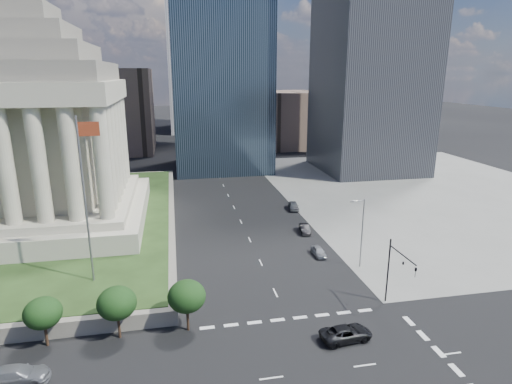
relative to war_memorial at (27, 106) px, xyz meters
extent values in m
plane|color=black|center=(34.00, 52.00, -21.40)|extent=(500.00, 500.00, 0.00)
cube|color=slate|center=(80.00, 12.00, -21.38)|extent=(68.00, 90.00, 0.03)
cylinder|color=slate|center=(12.00, -24.00, -9.50)|extent=(0.24, 0.24, 20.00)
cube|color=maroon|center=(13.20, -24.00, -1.00)|extent=(2.40, 0.05, 1.60)
cube|color=black|center=(36.00, 47.00, 8.60)|extent=(26.00, 26.00, 60.00)
cube|color=brown|center=(66.00, 82.00, -11.40)|extent=(20.00, 30.00, 20.00)
cube|color=brown|center=(4.00, 82.00, -7.40)|extent=(24.00, 30.00, 28.00)
cylinder|color=black|center=(46.50, -32.50, -17.40)|extent=(0.18, 0.18, 8.00)
cylinder|color=black|center=(46.50, -35.25, -14.20)|extent=(0.14, 5.50, 0.14)
cube|color=black|center=(46.50, -38.00, -15.00)|extent=(0.30, 0.30, 1.10)
cylinder|color=slate|center=(47.50, -23.00, -16.40)|extent=(0.16, 0.16, 10.00)
cylinder|color=slate|center=(46.60, -23.00, -11.60)|extent=(1.80, 0.12, 0.12)
cube|color=slate|center=(45.70, -23.00, -11.70)|extent=(0.50, 0.22, 0.14)
imported|color=black|center=(38.82, -38.87, -20.65)|extent=(5.65, 3.05, 1.51)
imported|color=slate|center=(7.89, -39.28, -20.60)|extent=(2.31, 5.53, 1.60)
imported|color=gray|center=(43.04, -18.25, -20.74)|extent=(1.56, 3.85, 1.31)
imported|color=black|center=(43.88, -8.60, -20.69)|extent=(2.09, 4.48, 1.42)
imported|color=#4F5155|center=(45.50, 4.13, -20.61)|extent=(2.56, 4.89, 1.59)
camera|label=1|loc=(22.40, -74.61, 4.97)|focal=30.00mm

